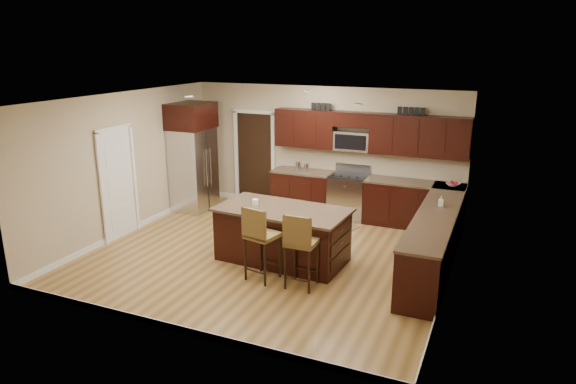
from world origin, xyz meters
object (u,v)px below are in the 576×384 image
at_px(range, 348,196).
at_px(stool_right, 300,242).
at_px(refrigerator, 193,156).
at_px(island, 283,236).
at_px(stool_mid, 259,235).

relative_size(range, stool_right, 0.94).
xyz_separation_m(stool_right, refrigerator, (-3.59, 2.66, 0.47)).
relative_size(island, stool_mid, 1.88).
xyz_separation_m(range, stool_right, (0.29, -3.43, 0.26)).
distance_m(island, stool_mid, 0.91).
bearing_deg(island, stool_right, -48.69).
xyz_separation_m(stool_mid, stool_right, (0.67, -0.00, -0.01)).
distance_m(range, island, 2.61).
bearing_deg(stool_right, island, 127.31).
bearing_deg(range, stool_mid, -96.28).
height_order(stool_right, refrigerator, refrigerator).
xyz_separation_m(stool_mid, refrigerator, (-2.92, 2.66, 0.46)).
bearing_deg(island, range, 85.23).
bearing_deg(stool_right, stool_mid, 179.39).
bearing_deg(refrigerator, island, -31.69).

